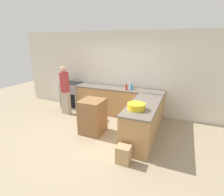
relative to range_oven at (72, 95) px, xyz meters
name	(u,v)px	position (x,y,z in m)	size (l,w,h in m)	color
ground_plane	(94,138)	(1.84, -1.74, -0.46)	(14.00, 14.00, 0.00)	tan
wall_back	(122,73)	(1.84, 0.33, 0.89)	(8.00, 0.06, 2.70)	silver
counter_back	(118,101)	(1.84, 0.00, 0.00)	(2.94, 0.62, 0.91)	tan
counter_peninsula	(143,121)	(2.97, -1.23, 0.00)	(0.69, 1.90, 0.91)	tan
range_oven	(72,95)	(0.00, 0.00, 0.00)	(0.74, 0.60, 0.93)	#ADADB2
island_table	(93,116)	(1.66, -1.45, -0.01)	(0.58, 0.63, 0.91)	brown
mixing_bowl	(136,106)	(2.89, -1.66, 0.52)	(0.40, 0.40, 0.14)	yellow
dish_soap_bottle	(131,87)	(2.30, -0.04, 0.54)	(0.08, 0.08, 0.21)	#338CBF
vinegar_bottle_clear	(130,86)	(2.21, 0.10, 0.53)	(0.07, 0.07, 0.19)	silver
hot_sauce_bottle	(126,87)	(2.16, -0.14, 0.54)	(0.06, 0.06, 0.21)	red
person_by_range	(65,88)	(0.19, -0.65, 0.43)	(0.30, 0.30, 1.62)	#ADA38E
paper_bag	(123,154)	(2.84, -2.34, -0.28)	(0.28, 0.24, 0.37)	tan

